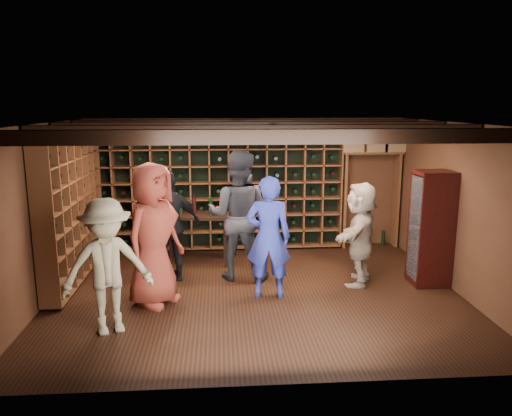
{
  "coord_description": "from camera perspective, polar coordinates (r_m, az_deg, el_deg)",
  "views": [
    {
      "loc": [
        -0.52,
        -7.01,
        2.78
      ],
      "look_at": [
        0.02,
        0.2,
        1.25
      ],
      "focal_mm": 35.0,
      "sensor_mm": 36.0,
      "label": 1
    }
  ],
  "objects": [
    {
      "name": "wine_rack_left",
      "position": [
        8.33,
        -20.25,
        -0.1
      ],
      "size": [
        0.3,
        2.65,
        2.2
      ],
      "color": "brown",
      "rests_on": "ground"
    },
    {
      "name": "wine_rack_back",
      "position": [
        9.48,
        -4.21,
        1.99
      ],
      "size": [
        4.65,
        0.3,
        2.2
      ],
      "color": "brown",
      "rests_on": "ground"
    },
    {
      "name": "tasting_table",
      "position": [
        8.79,
        -6.81,
        -1.35
      ],
      "size": [
        1.23,
        0.74,
        1.16
      ],
      "rotation": [
        0.0,
        0.0,
        -0.14
      ],
      "color": "black",
      "rests_on": "ground"
    },
    {
      "name": "ground",
      "position": [
        7.56,
        -0.01,
        -9.65
      ],
      "size": [
        6.0,
        6.0,
        0.0
      ],
      "primitive_type": "plane",
      "color": "black",
      "rests_on": "ground"
    },
    {
      "name": "crate_shelf",
      "position": [
        9.85,
        13.13,
        4.55
      ],
      "size": [
        1.2,
        0.32,
        2.07
      ],
      "color": "brown",
      "rests_on": "ground"
    },
    {
      "name": "man_blue_shirt",
      "position": [
        7.17,
        1.41,
        -3.35
      ],
      "size": [
        0.68,
        0.48,
        1.78
      ],
      "primitive_type": "imported",
      "rotation": [
        0.0,
        0.0,
        3.05
      ],
      "color": "navy",
      "rests_on": "ground"
    },
    {
      "name": "display_cabinet",
      "position": [
        8.13,
        19.34,
        -2.45
      ],
      "size": [
        0.55,
        0.5,
        1.75
      ],
      "color": "black",
      "rests_on": "ground"
    },
    {
      "name": "guest_red_floral",
      "position": [
        7.02,
        -11.66,
        -3.0
      ],
      "size": [
        1.06,
        1.17,
        2.0
      ],
      "primitive_type": "imported",
      "rotation": [
        0.0,
        0.0,
        1.01
      ],
      "color": "maroon",
      "rests_on": "ground"
    },
    {
      "name": "guest_khaki",
      "position": [
        6.32,
        -16.65,
        -6.46
      ],
      "size": [
        1.24,
        0.98,
        1.68
      ],
      "primitive_type": "imported",
      "rotation": [
        0.0,
        0.0,
        0.37
      ],
      "color": "#82745A",
      "rests_on": "ground"
    },
    {
      "name": "man_grey_suit",
      "position": [
        7.91,
        -2.05,
        -0.87
      ],
      "size": [
        1.17,
        1.01,
        2.06
      ],
      "primitive_type": "imported",
      "rotation": [
        0.0,
        0.0,
        2.89
      ],
      "color": "black",
      "rests_on": "ground"
    },
    {
      "name": "guest_woman_black",
      "position": [
        7.88,
        -9.86,
        -2.09
      ],
      "size": [
        1.12,
        0.93,
        1.79
      ],
      "primitive_type": "imported",
      "rotation": [
        0.0,
        0.0,
        3.71
      ],
      "color": "black",
      "rests_on": "ground"
    },
    {
      "name": "room_shell",
      "position": [
        7.09,
        -0.03,
        9.02
      ],
      "size": [
        6.0,
        6.0,
        6.0
      ],
      "color": "#4B2B1A",
      "rests_on": "ground"
    },
    {
      "name": "guest_beige",
      "position": [
        7.87,
        11.84,
        -2.87
      ],
      "size": [
        1.09,
        1.55,
        1.61
      ],
      "primitive_type": "imported",
      "rotation": [
        0.0,
        0.0,
        4.25
      ],
      "color": "gray",
      "rests_on": "ground"
    }
  ]
}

